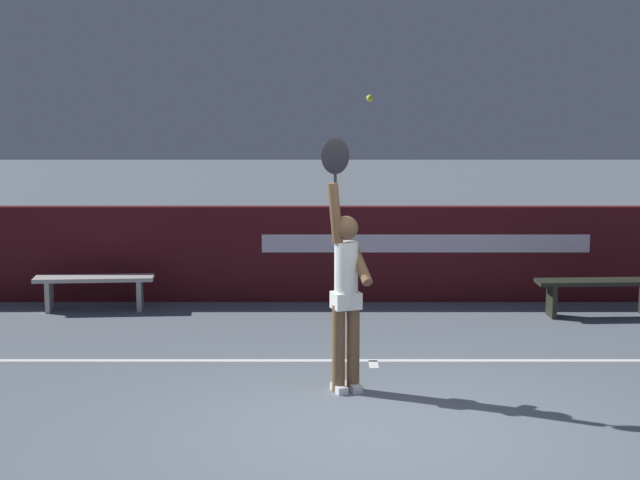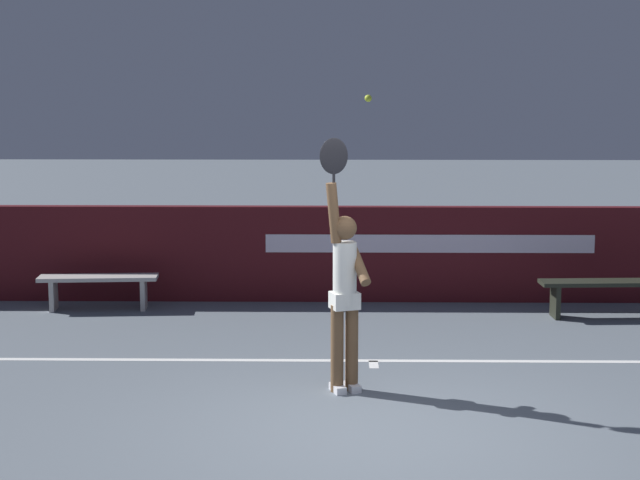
# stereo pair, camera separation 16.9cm
# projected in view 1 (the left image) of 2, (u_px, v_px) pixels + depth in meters

# --- Properties ---
(ground_plane) EXTENTS (60.00, 60.00, 0.00)m
(ground_plane) POSITION_uv_depth(u_px,v_px,m) (385.00, 432.00, 9.00)
(ground_plane) COLOR slate
(court_lines) EXTENTS (12.04, 5.63, 0.00)m
(court_lines) POSITION_uv_depth(u_px,v_px,m) (389.00, 450.00, 8.57)
(court_lines) COLOR white
(court_lines) RESTS_ON ground
(back_wall) EXTENTS (16.56, 0.19, 1.29)m
(back_wall) POSITION_uv_depth(u_px,v_px,m) (361.00, 254.00, 14.20)
(back_wall) COLOR #4A1217
(back_wall) RESTS_ON ground
(tennis_player) EXTENTS (0.50, 0.47, 2.45)m
(tennis_player) POSITION_uv_depth(u_px,v_px,m) (345.00, 288.00, 10.04)
(tennis_player) COLOR brown
(tennis_player) RESTS_ON ground
(tennis_ball) EXTENTS (0.07, 0.07, 0.07)m
(tennis_ball) POSITION_uv_depth(u_px,v_px,m) (369.00, 98.00, 9.64)
(tennis_ball) COLOR #C6DD31
(courtside_bench_near) EXTENTS (1.55, 0.47, 0.45)m
(courtside_bench_near) POSITION_uv_depth(u_px,v_px,m) (93.00, 284.00, 13.66)
(courtside_bench_near) COLOR #BAB3AF
(courtside_bench_near) RESTS_ON ground
(courtside_bench_far) EXTENTS (1.61, 0.44, 0.47)m
(courtside_bench_far) POSITION_uv_depth(u_px,v_px,m) (598.00, 288.00, 13.32)
(courtside_bench_far) COLOR black
(courtside_bench_far) RESTS_ON ground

